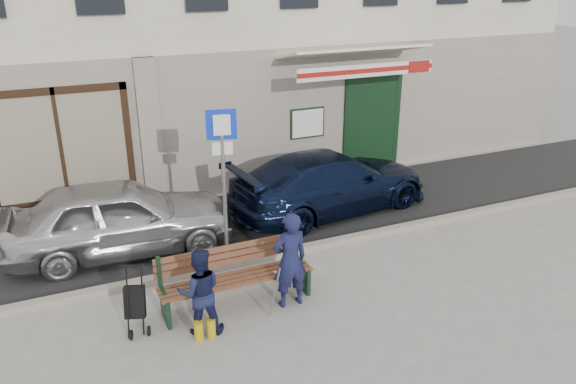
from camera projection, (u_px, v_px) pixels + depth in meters
ground at (309, 300)px, 8.90m from camera, size 80.00×80.00×0.00m
asphalt_lane at (243, 223)px, 11.53m from camera, size 60.00×3.20×0.01m
curb at (273, 255)px, 10.15m from camera, size 60.00×0.18×0.12m
car_silver at (120, 217)px, 10.18m from camera, size 4.14×1.87×1.38m
car_navy at (330, 182)px, 11.96m from camera, size 4.68×2.37×1.30m
parking_sign at (223, 162)px, 9.47m from camera, size 0.50×0.14×2.75m
bench at (234, 278)px, 8.62m from camera, size 2.40×1.17×0.98m
man at (290, 260)px, 8.51m from camera, size 0.58×0.39×1.55m
woman at (200, 292)px, 7.89m from camera, size 0.73×0.62×1.32m
stroller at (135, 303)px, 8.00m from camera, size 0.36×0.46×1.01m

